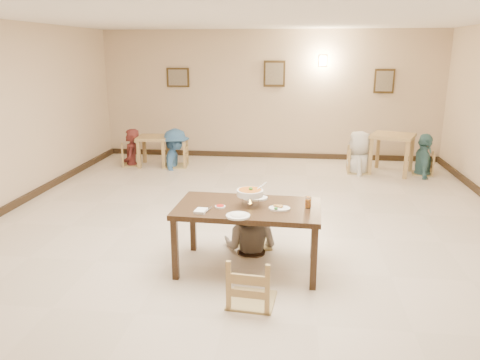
# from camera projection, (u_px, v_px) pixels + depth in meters

# --- Properties ---
(floor) EXTENTS (10.00, 10.00, 0.00)m
(floor) POSITION_uv_depth(u_px,v_px,m) (248.00, 234.00, 6.67)
(floor) COLOR beige
(floor) RESTS_ON ground
(ceiling) EXTENTS (10.00, 10.00, 0.00)m
(ceiling) POSITION_uv_depth(u_px,v_px,m) (249.00, 11.00, 5.87)
(ceiling) COLOR white
(ceiling) RESTS_ON wall_back
(wall_back) EXTENTS (10.00, 0.00, 10.00)m
(wall_back) POSITION_uv_depth(u_px,v_px,m) (270.00, 95.00, 11.05)
(wall_back) COLOR beige
(wall_back) RESTS_ON floor
(baseboard_back) EXTENTS (8.00, 0.06, 0.12)m
(baseboard_back) POSITION_uv_depth(u_px,v_px,m) (269.00, 155.00, 11.41)
(baseboard_back) COLOR #2E2114
(baseboard_back) RESTS_ON floor
(picture_a) EXTENTS (0.55, 0.04, 0.45)m
(picture_a) POSITION_uv_depth(u_px,v_px,m) (178.00, 77.00, 11.15)
(picture_a) COLOR #392913
(picture_a) RESTS_ON wall_back
(picture_b) EXTENTS (0.50, 0.04, 0.60)m
(picture_b) POSITION_uv_depth(u_px,v_px,m) (274.00, 74.00, 10.87)
(picture_b) COLOR #392913
(picture_b) RESTS_ON wall_back
(picture_c) EXTENTS (0.45, 0.04, 0.55)m
(picture_c) POSITION_uv_depth(u_px,v_px,m) (384.00, 81.00, 10.62)
(picture_c) COLOR #392913
(picture_c) RESTS_ON wall_back
(wall_sconce) EXTENTS (0.16, 0.05, 0.22)m
(wall_sconce) POSITION_uv_depth(u_px,v_px,m) (323.00, 61.00, 10.66)
(wall_sconce) COLOR #FFD88C
(wall_sconce) RESTS_ON wall_back
(main_table) EXTENTS (1.70, 1.00, 0.78)m
(main_table) POSITION_uv_depth(u_px,v_px,m) (248.00, 213.00, 5.45)
(main_table) COLOR #392414
(main_table) RESTS_ON floor
(chair_far) EXTENTS (0.43, 0.43, 0.91)m
(chair_far) POSITION_uv_depth(u_px,v_px,m) (254.00, 213.00, 6.17)
(chair_far) COLOR tan
(chair_far) RESTS_ON floor
(chair_near) EXTENTS (0.47, 0.47, 1.01)m
(chair_near) POSITION_uv_depth(u_px,v_px,m) (252.00, 257.00, 4.74)
(chair_near) COLOR tan
(chair_near) RESTS_ON floor
(main_diner) EXTENTS (0.91, 0.80, 1.60)m
(main_diner) POSITION_uv_depth(u_px,v_px,m) (251.00, 191.00, 5.95)
(main_diner) COLOR gray
(main_diner) RESTS_ON floor
(curry_warmer) EXTENTS (0.34, 0.31, 0.28)m
(curry_warmer) POSITION_uv_depth(u_px,v_px,m) (250.00, 193.00, 5.38)
(curry_warmer) COLOR silver
(curry_warmer) RESTS_ON main_table
(rice_plate_far) EXTENTS (0.31, 0.31, 0.07)m
(rice_plate_far) POSITION_uv_depth(u_px,v_px,m) (255.00, 198.00, 5.69)
(rice_plate_far) COLOR white
(rice_plate_far) RESTS_ON main_table
(rice_plate_near) EXTENTS (0.26, 0.26, 0.06)m
(rice_plate_near) POSITION_uv_depth(u_px,v_px,m) (238.00, 216.00, 5.07)
(rice_plate_near) COLOR white
(rice_plate_near) RESTS_ON main_table
(fried_plate) EXTENTS (0.24, 0.24, 0.05)m
(fried_plate) POSITION_uv_depth(u_px,v_px,m) (279.00, 208.00, 5.30)
(fried_plate) COLOR white
(fried_plate) RESTS_ON main_table
(chili_dish) EXTENTS (0.12, 0.12, 0.03)m
(chili_dish) POSITION_uv_depth(u_px,v_px,m) (220.00, 207.00, 5.37)
(chili_dish) COLOR white
(chili_dish) RESTS_ON main_table
(napkin_cutlery) EXTENTS (0.17, 0.25, 0.03)m
(napkin_cutlery) POSITION_uv_depth(u_px,v_px,m) (201.00, 211.00, 5.22)
(napkin_cutlery) COLOR white
(napkin_cutlery) RESTS_ON main_table
(drink_glass) EXTENTS (0.07, 0.07, 0.14)m
(drink_glass) POSITION_uv_depth(u_px,v_px,m) (308.00, 203.00, 5.35)
(drink_glass) COLOR white
(drink_glass) RESTS_ON main_table
(bg_table_left) EXTENTS (0.73, 0.73, 0.67)m
(bg_table_left) POSITION_uv_depth(u_px,v_px,m) (153.00, 142.00, 10.50)
(bg_table_left) COLOR tan
(bg_table_left) RESTS_ON floor
(bg_table_right) EXTENTS (1.07, 1.07, 0.83)m
(bg_table_right) POSITION_uv_depth(u_px,v_px,m) (392.00, 141.00, 9.79)
(bg_table_right) COLOR tan
(bg_table_right) RESTS_ON floor
(bg_chair_ll) EXTENTS (0.43, 0.43, 0.91)m
(bg_chair_ll) POSITION_uv_depth(u_px,v_px,m) (131.00, 146.00, 10.53)
(bg_chair_ll) COLOR tan
(bg_chair_ll) RESTS_ON floor
(bg_chair_lr) EXTENTS (0.51, 0.51, 1.09)m
(bg_chair_lr) POSITION_uv_depth(u_px,v_px,m) (175.00, 143.00, 10.40)
(bg_chair_lr) COLOR tan
(bg_chair_lr) RESTS_ON floor
(bg_chair_rl) EXTENTS (0.48, 0.48, 1.02)m
(bg_chair_rl) POSITION_uv_depth(u_px,v_px,m) (360.00, 149.00, 9.91)
(bg_chair_rl) COLOR tan
(bg_chair_rl) RESTS_ON floor
(bg_chair_rr) EXTENTS (0.41, 0.41, 0.87)m
(bg_chair_rr) POSITION_uv_depth(u_px,v_px,m) (424.00, 154.00, 9.78)
(bg_chair_rr) COLOR tan
(bg_chair_rr) RESTS_ON floor
(bg_diner_a) EXTENTS (0.52, 0.68, 1.66)m
(bg_diner_a) POSITION_uv_depth(u_px,v_px,m) (130.00, 129.00, 10.43)
(bg_diner_a) COLOR #58201F
(bg_diner_a) RESTS_ON floor
(bg_diner_b) EXTENTS (0.78, 1.18, 1.70)m
(bg_diner_b) POSITION_uv_depth(u_px,v_px,m) (174.00, 129.00, 10.32)
(bg_diner_b) COLOR teal
(bg_diner_b) RESTS_ON floor
(bg_diner_c) EXTENTS (0.61, 0.90, 1.78)m
(bg_diner_c) POSITION_uv_depth(u_px,v_px,m) (361.00, 131.00, 9.80)
(bg_diner_c) COLOR silver
(bg_diner_c) RESTS_ON floor
(bg_diner_d) EXTENTS (0.55, 1.06, 1.73)m
(bg_diner_d) POSITION_uv_depth(u_px,v_px,m) (426.00, 134.00, 9.66)
(bg_diner_d) COLOR teal
(bg_diner_d) RESTS_ON floor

